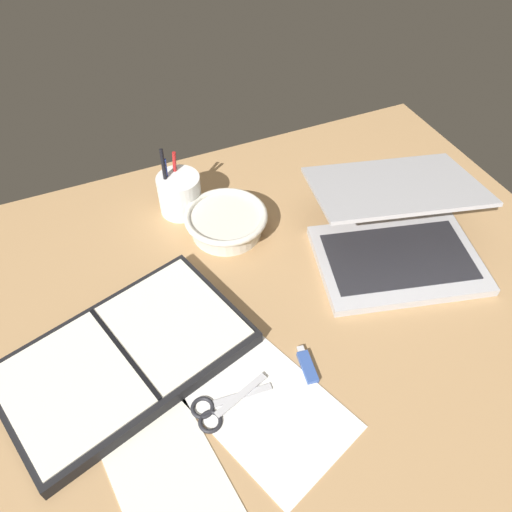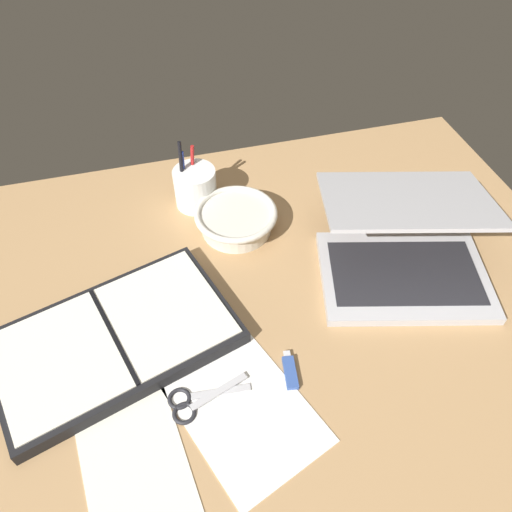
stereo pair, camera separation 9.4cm
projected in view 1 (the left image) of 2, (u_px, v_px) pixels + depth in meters
The scene contains 9 objects.
desk_top at pixel (247, 313), 94.58cm from camera, with size 140.00×100.00×2.00cm, color tan.
laptop at pixel (396, 234), 100.31cm from camera, with size 39.27×38.65×15.76cm.
bowl at pixel (226, 222), 106.03cm from camera, with size 17.73×17.73×5.23cm.
pen_cup at pixel (180, 194), 109.72cm from camera, with size 9.44×9.44×15.56cm.
planner at pixel (125, 356), 85.38cm from camera, with size 46.41×35.64×3.18cm.
scissors at pixel (216, 409), 80.08cm from camera, with size 13.74×6.59×0.80cm.
paper_sheet_front at pixel (260, 402), 81.28cm from camera, with size 18.35×29.55×0.16cm, color white.
paper_sheet_beside_planner at pixel (161, 461), 74.79cm from camera, with size 15.02×28.87×0.16cm, color silver.
usb_drive at pixel (307, 366), 85.26cm from camera, with size 2.85×7.36×1.00cm.
Camera 1 is at (-20.77, -52.05, 77.98)cm, focal length 35.00 mm.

